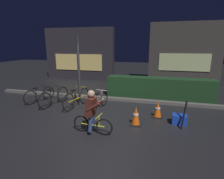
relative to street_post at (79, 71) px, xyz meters
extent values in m
plane|color=black|center=(1.32, -1.20, -1.41)|extent=(40.00, 40.00, 0.00)
cube|color=#56544F|center=(1.32, 1.00, -1.35)|extent=(12.00, 0.24, 0.12)
cube|color=#19381C|center=(3.12, 1.90, -0.93)|extent=(4.80, 0.70, 0.95)
cube|color=#262328|center=(-2.38, 5.30, 0.36)|extent=(4.92, 0.50, 3.54)
cube|color=#F2D172|center=(-2.38, 5.03, -0.17)|extent=(3.44, 0.04, 1.10)
cube|color=#383330|center=(4.60, 6.00, 0.50)|extent=(4.42, 0.50, 3.81)
cube|color=#BFCC8C|center=(4.60, 5.73, -0.07)|extent=(3.09, 0.04, 1.10)
cylinder|color=#2D2D33|center=(0.00, 0.00, 0.00)|extent=(0.10, 0.10, 2.81)
torus|color=black|center=(-1.72, 0.37, -1.10)|extent=(0.24, 0.59, 0.61)
torus|color=black|center=(-2.02, -0.48, -1.10)|extent=(0.24, 0.59, 0.61)
cylinder|color=black|center=(-1.87, -0.05, -1.10)|extent=(0.33, 0.86, 0.04)
cylinder|color=black|center=(-1.92, -0.20, -0.93)|extent=(0.03, 0.03, 0.34)
cube|color=black|center=(-1.92, -0.20, -0.77)|extent=(0.16, 0.22, 0.05)
cylinder|color=black|center=(-1.79, 0.18, -0.91)|extent=(0.03, 0.03, 0.38)
cylinder|color=black|center=(-1.79, 0.18, -0.72)|extent=(0.44, 0.18, 0.02)
torus|color=black|center=(-0.90, 0.20, -1.07)|extent=(0.19, 0.66, 0.67)
torus|color=black|center=(-1.12, -0.78, -1.07)|extent=(0.19, 0.66, 0.67)
cylinder|color=black|center=(-1.01, -0.29, -1.07)|extent=(0.25, 0.98, 0.04)
cylinder|color=black|center=(-1.05, -0.46, -0.88)|extent=(0.03, 0.03, 0.37)
cube|color=black|center=(-1.05, -0.46, -0.70)|extent=(0.14, 0.22, 0.05)
cylinder|color=black|center=(-0.95, -0.02, -0.86)|extent=(0.03, 0.03, 0.42)
cylinder|color=black|center=(-0.95, -0.02, -0.65)|extent=(0.45, 0.12, 0.02)
torus|color=black|center=(0.08, 0.24, -1.06)|extent=(0.17, 0.68, 0.68)
torus|color=black|center=(-0.11, -0.76, -1.06)|extent=(0.17, 0.68, 0.68)
cylinder|color=gold|center=(-0.02, -0.26, -1.06)|extent=(0.23, 1.01, 0.04)
cylinder|color=gold|center=(-0.05, -0.43, -0.87)|extent=(0.03, 0.03, 0.38)
cube|color=black|center=(-0.05, -0.43, -0.68)|extent=(0.14, 0.22, 0.05)
cylinder|color=gold|center=(0.04, 0.02, -0.85)|extent=(0.03, 0.03, 0.43)
cylinder|color=gold|center=(0.04, 0.02, -0.63)|extent=(0.46, 0.11, 0.02)
torus|color=black|center=(0.99, 0.17, -1.10)|extent=(0.13, 0.62, 0.62)
torus|color=black|center=(0.85, -0.73, -1.10)|extent=(0.13, 0.62, 0.62)
cylinder|color=silver|center=(0.92, -0.28, -1.10)|extent=(0.17, 0.91, 0.04)
cylinder|color=silver|center=(0.90, -0.44, -0.93)|extent=(0.03, 0.03, 0.34)
cube|color=black|center=(0.90, -0.44, -0.75)|extent=(0.13, 0.21, 0.05)
cylinder|color=silver|center=(0.96, -0.03, -0.90)|extent=(0.03, 0.03, 0.39)
cylinder|color=silver|center=(0.96, -0.03, -0.71)|extent=(0.46, 0.09, 0.02)
cube|color=black|center=(2.46, -1.30, -1.39)|extent=(0.36, 0.36, 0.03)
cone|color=#EA560F|center=(2.46, -1.30, -1.10)|extent=(0.26, 0.26, 0.56)
cylinder|color=white|center=(2.46, -1.30, -1.07)|extent=(0.16, 0.16, 0.05)
cube|color=black|center=(3.11, -0.50, -1.39)|extent=(0.36, 0.36, 0.03)
cone|color=#EA560F|center=(3.11, -0.50, -1.11)|extent=(0.26, 0.26, 0.52)
cylinder|color=white|center=(3.11, -0.50, -1.09)|extent=(0.16, 0.16, 0.05)
cube|color=#193DB7|center=(3.78, -0.90, -1.26)|extent=(0.45, 0.34, 0.30)
torus|color=black|center=(1.71, -2.19, -1.16)|extent=(0.49, 0.08, 0.48)
torus|color=black|center=(1.01, -2.13, -1.16)|extent=(0.49, 0.08, 0.48)
cylinder|color=gold|center=(1.36, -2.16, -1.16)|extent=(0.70, 0.09, 0.04)
cylinder|color=gold|center=(1.24, -2.15, -1.03)|extent=(0.03, 0.03, 0.26)
cube|color=black|center=(1.24, -2.15, -0.90)|extent=(0.21, 0.12, 0.05)
cylinder|color=gold|center=(1.56, -2.17, -1.02)|extent=(0.03, 0.03, 0.30)
cylinder|color=gold|center=(1.56, -2.17, -0.87)|extent=(0.06, 0.46, 0.02)
cylinder|color=navy|center=(1.35, -2.06, -1.10)|extent=(0.13, 0.22, 0.42)
cylinder|color=navy|center=(1.33, -2.26, -1.10)|extent=(0.13, 0.22, 0.42)
cube|color=#512319|center=(1.32, -2.16, -0.62)|extent=(0.29, 0.34, 0.54)
sphere|color=tan|center=(1.34, -2.16, -0.26)|extent=(0.20, 0.20, 0.20)
cylinder|color=#512319|center=(1.47, -2.03, -0.57)|extent=(0.40, 0.11, 0.29)
cylinder|color=#512319|center=(1.45, -2.31, -0.57)|extent=(0.40, 0.11, 0.29)
ellipsoid|color=brown|center=(1.28, -1.95, -0.67)|extent=(0.33, 0.19, 0.24)
cylinder|color=black|center=(3.87, -1.15, -1.00)|extent=(0.19, 0.32, 0.82)
camera|label=1|loc=(3.05, -6.49, 1.03)|focal=28.71mm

